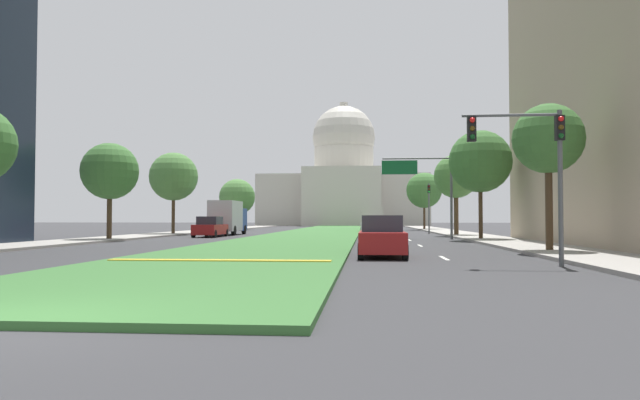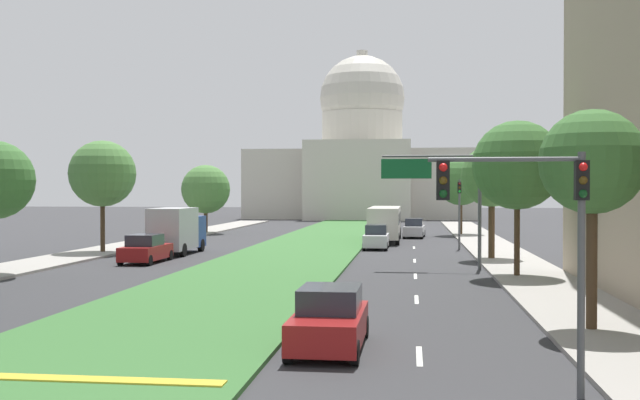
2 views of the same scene
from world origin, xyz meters
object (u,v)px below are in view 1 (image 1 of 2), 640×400
(sedan_distant, at_px, (369,225))
(sedan_lead_stopped, at_px, (382,237))
(street_tree_left_far, at_px, (174,177))
(street_tree_left_distant, at_px, (237,197))
(city_bus, at_px, (372,217))
(traffic_light_far_right, at_px, (429,201))
(street_tree_right_near, at_px, (548,140))
(capitol_building, at_px, (344,183))
(overhead_guide_sign, at_px, (425,179))
(box_truck_delivery, at_px, (228,217))
(street_tree_right_far, at_px, (456,177))
(sedan_far_horizon, at_px, (392,224))
(sedan_midblock, at_px, (210,227))
(street_tree_right_mid, at_px, (480,162))
(street_tree_right_distant, at_px, (424,190))
(street_tree_left_mid, at_px, (110,172))
(traffic_light_near_right, at_px, (534,152))

(sedan_distant, bearing_deg, sedan_lead_stopped, -89.41)
(street_tree_left_far, bearing_deg, street_tree_left_distant, 88.61)
(city_bus, bearing_deg, sedan_distant, -92.47)
(sedan_lead_stopped, bearing_deg, traffic_light_far_right, 80.80)
(street_tree_right_near, xyz_separation_m, street_tree_left_far, (-26.75, 25.80, 0.32))
(capitol_building, xyz_separation_m, overhead_guide_sign, (9.57, -77.46, -4.59))
(street_tree_left_far, relative_size, sedan_distant, 1.85)
(street_tree_left_far, distance_m, box_truck_delivery, 6.51)
(street_tree_right_far, xyz_separation_m, sedan_far_horizon, (-4.72, 22.04, -4.42))
(sedan_midblock, bearing_deg, overhead_guide_sign, -5.27)
(street_tree_right_mid, relative_size, street_tree_right_distant, 1.02)
(capitol_building, distance_m, street_tree_left_far, 71.23)
(street_tree_right_mid, height_order, street_tree_left_distant, street_tree_right_mid)
(street_tree_right_near, bearing_deg, street_tree_left_distant, 117.70)
(traffic_light_far_right, relative_size, sedan_lead_stopped, 1.15)
(street_tree_right_near, relative_size, box_truck_delivery, 1.07)
(street_tree_left_far, height_order, street_tree_right_distant, street_tree_left_far)
(overhead_guide_sign, height_order, street_tree_right_near, street_tree_right_near)
(overhead_guide_sign, bearing_deg, street_tree_left_far, 161.69)
(overhead_guide_sign, height_order, sedan_midblock, overhead_guide_sign)
(capitol_building, height_order, traffic_light_far_right, capitol_building)
(traffic_light_far_right, height_order, street_tree_left_distant, street_tree_left_distant)
(street_tree_right_far, relative_size, sedan_lead_stopped, 1.60)
(traffic_light_far_right, bearing_deg, sedan_far_horizon, 103.64)
(sedan_midblock, bearing_deg, street_tree_right_mid, -14.26)
(street_tree_left_mid, xyz_separation_m, sedan_lead_stopped, (18.79, -15.12, -4.10))
(street_tree_left_mid, distance_m, box_truck_delivery, 15.32)
(sedan_far_horizon, bearing_deg, city_bus, -114.69)
(traffic_light_near_right, bearing_deg, traffic_light_far_right, 88.79)
(street_tree_right_near, bearing_deg, street_tree_left_mid, 155.85)
(street_tree_left_distant, bearing_deg, street_tree_left_mid, -90.54)
(street_tree_left_mid, relative_size, sedan_far_horizon, 1.57)
(traffic_light_far_right, xyz_separation_m, street_tree_right_mid, (1.69, -18.09, 2.33))
(capitol_building, xyz_separation_m, traffic_light_near_right, (10.59, -103.13, -5.44))
(overhead_guide_sign, bearing_deg, city_bus, 99.99)
(street_tree_left_far, bearing_deg, street_tree_right_near, -43.96)
(overhead_guide_sign, relative_size, city_bus, 0.59)
(sedan_distant, distance_m, box_truck_delivery, 14.79)
(capitol_building, bearing_deg, box_truck_delivery, -96.67)
(street_tree_left_far, height_order, street_tree_right_far, street_tree_left_far)
(capitol_building, xyz_separation_m, sedan_far_horizon, (8.16, -49.65, -8.40))
(street_tree_right_distant, bearing_deg, street_tree_right_near, -89.20)
(street_tree_left_far, relative_size, sedan_far_horizon, 1.78)
(street_tree_right_near, distance_m, street_tree_left_distant, 56.31)
(street_tree_left_far, bearing_deg, sedan_far_horizon, 43.18)
(sedan_far_horizon, relative_size, city_bus, 0.40)
(street_tree_right_distant, height_order, sedan_lead_stopped, street_tree_right_distant)
(sedan_midblock, bearing_deg, traffic_light_near_right, -55.62)
(street_tree_left_mid, relative_size, sedan_distant, 1.63)
(street_tree_left_far, relative_size, street_tree_right_distant, 1.02)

